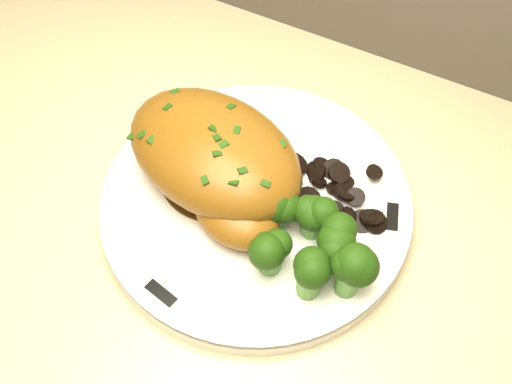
% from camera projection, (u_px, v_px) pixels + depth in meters
% --- Properties ---
extents(plate, '(0.30, 0.30, 0.02)m').
position_uv_depth(plate, '(256.00, 204.00, 0.56)').
color(plate, white).
rests_on(plate, counter).
extents(rim_accent_0, '(0.02, 0.03, 0.00)m').
position_uv_depth(rim_accent_0, '(392.00, 217.00, 0.54)').
color(rim_accent_0, black).
rests_on(rim_accent_0, plate).
extents(rim_accent_1, '(0.03, 0.03, 0.00)m').
position_uv_depth(rim_accent_1, '(213.00, 104.00, 0.61)').
color(rim_accent_1, black).
rests_on(rim_accent_1, plate).
extents(rim_accent_2, '(0.03, 0.02, 0.00)m').
position_uv_depth(rim_accent_2, '(161.00, 293.00, 0.50)').
color(rim_accent_2, black).
rests_on(rim_accent_2, plate).
extents(gravy_pool, '(0.10, 0.10, 0.00)m').
position_uv_depth(gravy_pool, '(216.00, 176.00, 0.57)').
color(gravy_pool, '#3D280B').
rests_on(gravy_pool, plate).
extents(chicken_breast, '(0.19, 0.15, 0.07)m').
position_uv_depth(chicken_breast, '(217.00, 160.00, 0.54)').
color(chicken_breast, '#8A5817').
rests_on(chicken_breast, plate).
extents(mushroom_pile, '(0.09, 0.06, 0.02)m').
position_uv_depth(mushroom_pile, '(336.00, 189.00, 0.55)').
color(mushroom_pile, black).
rests_on(mushroom_pile, plate).
extents(broccoli_florets, '(0.10, 0.08, 0.04)m').
position_uv_depth(broccoli_florets, '(309.00, 245.00, 0.50)').
color(broccoli_florets, '#58953F').
rests_on(broccoli_florets, plate).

